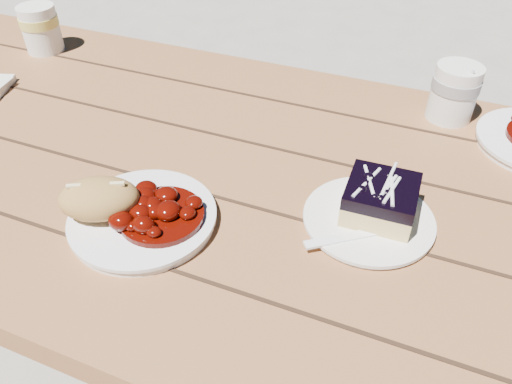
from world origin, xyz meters
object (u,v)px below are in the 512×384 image
at_px(main_plate, 143,219).
at_px(blueberry_cake, 381,199).
at_px(bread_roll, 99,199).
at_px(dessert_plate, 368,220).
at_px(picnic_table, 188,221).
at_px(second_cup, 41,29).
at_px(coffee_cup, 454,93).

bearing_deg(main_plate, blueberry_cake, 24.13).
bearing_deg(bread_roll, main_plate, 19.98).
height_order(main_plate, dessert_plate, main_plate).
xyz_separation_m(bread_roll, blueberry_cake, (0.37, 0.16, -0.01)).
bearing_deg(picnic_table, bread_roll, -95.75).
height_order(main_plate, second_cup, second_cup).
bearing_deg(blueberry_cake, main_plate, -157.68).
height_order(main_plate, coffee_cup, coffee_cup).
xyz_separation_m(dessert_plate, blueberry_cake, (0.01, 0.01, 0.03)).
relative_size(picnic_table, coffee_cup, 18.73).
bearing_deg(bread_roll, coffee_cup, 48.69).
distance_m(bread_roll, dessert_plate, 0.40).
height_order(bread_roll, second_cup, second_cup).
distance_m(dessert_plate, blueberry_cake, 0.04).
bearing_deg(dessert_plate, main_plate, -157.51).
distance_m(picnic_table, dessert_plate, 0.39).
relative_size(main_plate, blueberry_cake, 2.05).
height_order(dessert_plate, blueberry_cake, blueberry_cake).
xyz_separation_m(coffee_cup, second_cup, (-0.93, -0.05, 0.00)).
xyz_separation_m(dessert_plate, coffee_cup, (0.08, 0.35, 0.05)).
height_order(picnic_table, main_plate, main_plate).
height_order(dessert_plate, coffee_cup, coffee_cup).
height_order(blueberry_cake, second_cup, second_cup).
distance_m(main_plate, dessert_plate, 0.33).
bearing_deg(picnic_table, blueberry_cake, -5.09).
xyz_separation_m(main_plate, bread_roll, (-0.05, -0.02, 0.04)).
relative_size(picnic_table, bread_roll, 17.32).
bearing_deg(coffee_cup, blueberry_cake, -101.23).
height_order(bread_roll, coffee_cup, coffee_cup).
distance_m(picnic_table, bread_roll, 0.29).
xyz_separation_m(bread_roll, coffee_cup, (0.44, 0.50, 0.01)).
relative_size(dessert_plate, coffee_cup, 1.76).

